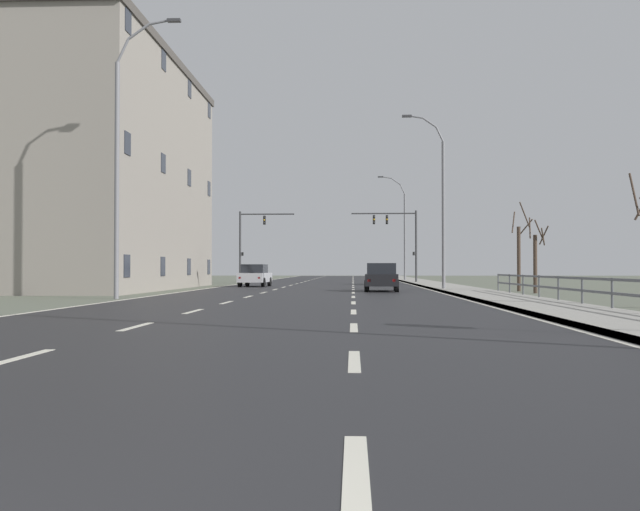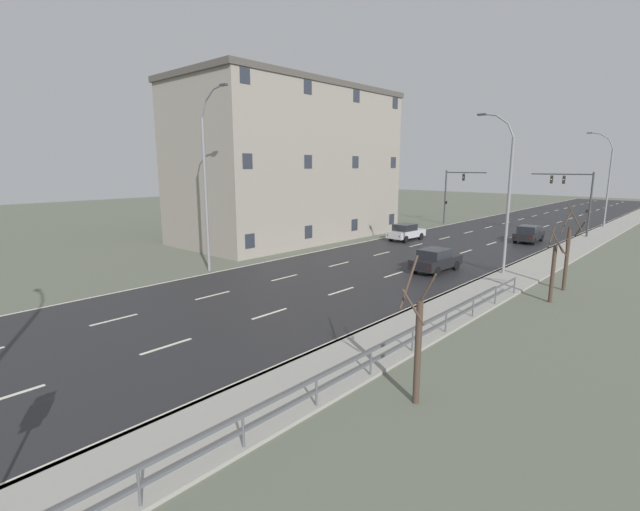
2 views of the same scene
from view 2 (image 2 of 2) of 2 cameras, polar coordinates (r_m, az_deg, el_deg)
name	(u,v)px [view 2 (image 2 of 2)]	position (r m, az deg, el deg)	size (l,w,h in m)	color
ground_plane	(455,245)	(42.82, 16.60, 1.27)	(160.00, 160.00, 0.12)	#5B6051
road_asphalt_strip	(504,230)	(53.78, 22.18, 2.93)	(14.00, 120.00, 0.03)	#232326
sidewalk_right	(592,238)	(51.57, 30.98, 1.89)	(3.00, 120.00, 0.12)	gray
guardrail	(346,372)	(14.57, 3.23, -14.36)	(0.07, 29.55, 1.00)	#515459
street_lamp_midground	(506,197)	(31.31, 22.39, 6.83)	(2.50, 0.24, 10.32)	slate
street_lamp_distant	(607,182)	(60.92, 32.39, 7.84)	(2.84, 0.24, 10.74)	slate
street_lamp_left_bank	(207,185)	(30.75, -14.05, 8.59)	(2.79, 0.24, 11.81)	slate
traffic_signal_right	(575,192)	(51.95, 29.45, 6.97)	(5.81, 0.36, 6.42)	#38383A
traffic_signal_left	(452,189)	(57.33, 16.29, 8.01)	(5.01, 0.36, 6.46)	#38383A
car_mid_centre	(529,234)	(46.26, 24.78, 2.50)	(1.99, 4.18, 1.57)	black
car_far_left	(406,232)	(43.96, 10.74, 2.93)	(2.00, 4.18, 1.57)	#B7B7BC
car_near_left	(436,260)	(31.28, 14.33, -0.54)	(1.95, 4.16, 1.57)	black
brick_building	(290,164)	(44.73, -3.75, 11.45)	(11.09, 22.14, 14.36)	gray
bare_tree_near	(417,345)	(13.84, 12.16, -10.95)	(0.85, 0.87, 4.42)	#423328
bare_tree_mid	(554,269)	(26.20, 27.33, -1.53)	(0.95, 1.21, 3.94)	#423328
bare_tree_far	(568,254)	(29.09, 28.70, 0.12)	(1.21, 1.53, 4.96)	#423328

